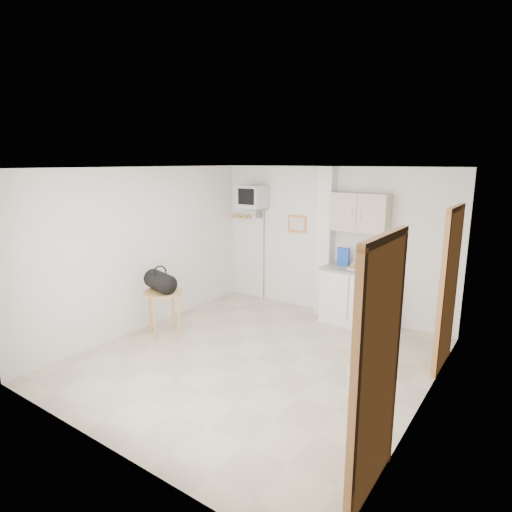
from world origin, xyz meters
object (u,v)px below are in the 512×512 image
Objects in this scene: round_table at (163,298)px; water_bottle at (352,376)px; duffel_bag at (160,281)px; crt_television at (253,198)px.

water_bottle is (2.95, 0.12, -0.43)m from round_table.
water_bottle is (2.99, 0.13, -0.68)m from duffel_bag.
round_table is 0.25m from duffel_bag.
crt_television is 3.88m from water_bottle.
round_table is at bearing -93.94° from crt_television.
duffel_bag is at bearing -94.99° from crt_television.
round_table is at bearing 29.70° from duffel_bag.
crt_television is 6.21× the size of water_bottle.
duffel_bag is at bearing -177.55° from water_bottle.
round_table is 1.18× the size of duffel_bag.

